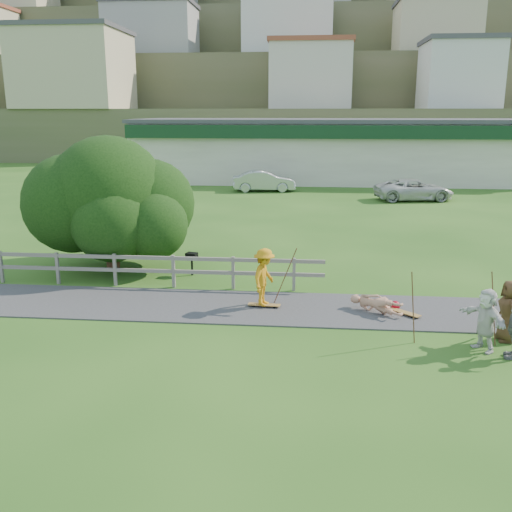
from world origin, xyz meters
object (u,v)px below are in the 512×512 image
Objects in this scene: skater_fallen at (376,304)px; spectator_d at (486,320)px; spectator_c at (508,311)px; car_silver at (264,181)px; skater_rider at (264,280)px; tree at (110,214)px; car_white at (414,190)px; bbq at (192,264)px.

spectator_d is (2.34, -2.39, 0.49)m from skater_fallen.
spectator_c is 0.35× the size of car_silver.
spectator_d is 0.34× the size of car_silver.
tree is at bearing 73.49° from skater_rider.
skater_fallen is at bearing -120.89° from spectator_c.
spectator_c is at bearing -25.51° from tree.
car_white is (10.19, -3.45, -0.05)m from car_silver.
skater_fallen is at bearing -24.29° from tree.
skater_rider is 2.09× the size of bbq.
car_white is (8.09, 22.16, -0.16)m from skater_rider.
skater_fallen is 7.03m from bbq.
car_silver reaches higher than bbq.
skater_rider is 3.33m from skater_fallen.
tree is (-9.30, 4.20, 1.73)m from skater_fallen.
spectator_c reaches higher than car_white.
car_white is 6.15× the size of bbq.
tree is (-12.39, 5.91, 1.22)m from spectator_c.
car_white is at bearing 146.92° from spectator_d.
skater_rider is 0.25× the size of tree.
skater_fallen is at bearing -162.88° from spectator_d.
spectator_c is 1.94× the size of bbq.
spectator_c is (6.36, -1.90, -0.06)m from skater_rider.
car_silver reaches higher than car_white.
skater_rider is 6.18m from spectator_d.
spectator_c is at bearing -169.61° from car_silver.
skater_fallen is (3.27, -0.18, -0.57)m from skater_rider.
spectator_d is at bearing -97.46° from skater_rider.
spectator_d is 1.91× the size of bbq.
skater_rider is at bearing -141.97° from spectator_d.
tree reaches higher than car_silver.
car_silver is at bearing 61.13° from car_white.
skater_fallen is 22.86m from car_white.
spectator_c is at bearing -89.49° from skater_rider.
spectator_d is 13.43m from tree.
skater_rider reaches higher than car_white.
skater_fallen is at bearing -76.09° from skater_rider.
skater_rider is 7.33m from tree.
car_silver is at bearing 167.95° from spectator_d.
tree is 3.63m from bbq.
skater_rider is 0.34× the size of car_white.
tree is (-11.64, 6.58, 1.24)m from spectator_d.
spectator_c is at bearing -82.53° from skater_fallen.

